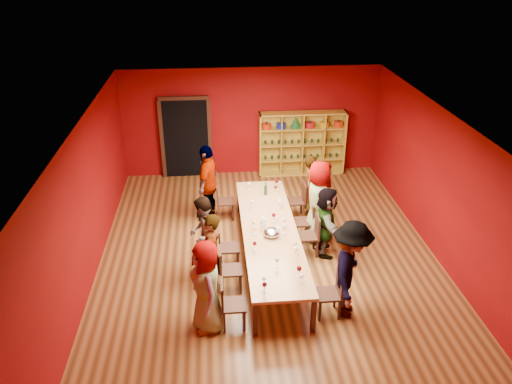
% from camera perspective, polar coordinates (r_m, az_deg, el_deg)
% --- Properties ---
extents(room_shell, '(7.10, 9.10, 3.04)m').
position_cam_1_polar(room_shell, '(9.71, 1.63, -0.48)').
color(room_shell, '#593317').
rests_on(room_shell, ground).
extents(tasting_table, '(1.10, 4.50, 0.75)m').
position_cam_1_polar(tasting_table, '(10.10, 1.57, -4.52)').
color(tasting_table, '#AD7948').
rests_on(tasting_table, ground).
extents(doorway, '(1.40, 0.17, 2.30)m').
position_cam_1_polar(doorway, '(13.89, -7.99, 6.16)').
color(doorway, black).
rests_on(doorway, ground).
extents(shelving_unit, '(2.40, 0.40, 1.80)m').
position_cam_1_polar(shelving_unit, '(14.03, 5.24, 5.91)').
color(shelving_unit, gold).
rests_on(shelving_unit, ground).
extents(chair_person_left_0, '(0.42, 0.42, 0.89)m').
position_cam_1_polar(chair_person_left_0, '(8.62, -3.12, -12.45)').
color(chair_person_left_0, black).
rests_on(chair_person_left_0, ground).
extents(person_left_0, '(0.64, 0.91, 1.69)m').
position_cam_1_polar(person_left_0, '(8.41, -5.69, -10.71)').
color(person_left_0, '#567AB2').
rests_on(person_left_0, ground).
extents(chair_person_left_1, '(0.42, 0.42, 0.89)m').
position_cam_1_polar(chair_person_left_1, '(9.43, -3.38, -8.60)').
color(chair_person_left_1, black).
rests_on(chair_person_left_1, ground).
extents(person_left_1, '(0.54, 0.66, 1.62)m').
position_cam_1_polar(person_left_1, '(9.25, -5.20, -7.07)').
color(person_left_1, '#121634').
rests_on(person_left_1, ground).
extents(chair_person_left_2, '(0.42, 0.42, 0.89)m').
position_cam_1_polar(chair_person_left_2, '(10.06, -3.55, -6.08)').
color(chair_person_left_2, black).
rests_on(chair_person_left_2, ground).
extents(person_left_2, '(0.58, 0.83, 1.56)m').
position_cam_1_polar(person_left_2, '(9.91, -6.07, -4.79)').
color(person_left_2, '#131934').
rests_on(person_left_2, ground).
extents(chair_person_left_4, '(0.42, 0.42, 0.89)m').
position_cam_1_polar(chair_person_left_4, '(11.79, -3.90, -0.83)').
color(chair_person_left_4, black).
rests_on(chair_person_left_4, ground).
extents(person_left_4, '(0.81, 1.19, 1.87)m').
position_cam_1_polar(person_left_4, '(11.60, -5.51, 1.02)').
color(person_left_4, '#5D8EBF').
rests_on(person_left_4, ground).
extents(chair_person_right_0, '(0.42, 0.42, 0.89)m').
position_cam_1_polar(chair_person_right_0, '(8.95, 8.79, -11.10)').
color(chair_person_right_0, black).
rests_on(chair_person_right_0, ground).
extents(person_right_0, '(0.88, 1.29, 1.84)m').
position_cam_1_polar(person_right_0, '(8.76, 10.74, -8.74)').
color(person_right_0, '#525257').
rests_on(person_right_0, ground).
extents(chair_person_right_2, '(0.42, 0.42, 0.89)m').
position_cam_1_polar(chair_person_right_2, '(10.50, 6.40, -4.69)').
color(chair_person_right_2, black).
rests_on(chair_person_right_2, ground).
extents(person_right_2, '(0.49, 1.43, 1.52)m').
position_cam_1_polar(person_right_2, '(10.42, 8.03, -3.35)').
color(person_right_2, silver).
rests_on(person_right_2, ground).
extents(chair_person_right_3, '(0.42, 0.42, 0.89)m').
position_cam_1_polar(chair_person_right_3, '(11.00, 5.81, -3.10)').
color(chair_person_right_3, black).
rests_on(chair_person_right_3, ground).
extents(person_right_3, '(0.53, 0.92, 1.85)m').
position_cam_1_polar(person_right_3, '(10.84, 7.20, -1.06)').
color(person_right_3, '#141839').
rests_on(person_right_3, ground).
extents(chair_person_right_4, '(0.42, 0.42, 0.89)m').
position_cam_1_polar(chair_person_right_4, '(11.84, 4.96, -0.75)').
color(chair_person_right_4, black).
rests_on(chair_person_right_4, ground).
extents(person_right_4, '(0.60, 0.69, 1.58)m').
position_cam_1_polar(person_right_4, '(11.76, 6.36, 0.58)').
color(person_right_4, '#141A39').
rests_on(person_right_4, ground).
extents(wine_glass_0, '(0.09, 0.09, 0.22)m').
position_cam_1_polar(wine_glass_0, '(9.19, 4.54, -6.55)').
color(wine_glass_0, white).
rests_on(wine_glass_0, tasting_table).
extents(wine_glass_1, '(0.09, 0.09, 0.21)m').
position_cam_1_polar(wine_glass_1, '(10.84, 2.71, -1.00)').
color(wine_glass_1, white).
rests_on(wine_glass_1, tasting_table).
extents(wine_glass_2, '(0.07, 0.07, 0.18)m').
position_cam_1_polar(wine_glass_2, '(10.80, 2.74, -1.25)').
color(wine_glass_2, white).
rests_on(wine_glass_2, tasting_table).
extents(wine_glass_3, '(0.07, 0.07, 0.18)m').
position_cam_1_polar(wine_glass_3, '(11.63, -0.82, 0.93)').
color(wine_glass_3, white).
rests_on(wine_glass_3, tasting_table).
extents(wine_glass_4, '(0.08, 0.08, 0.20)m').
position_cam_1_polar(wine_glass_4, '(8.90, 2.39, -7.80)').
color(wine_glass_4, white).
rests_on(wine_glass_4, tasting_table).
extents(wine_glass_5, '(0.07, 0.07, 0.18)m').
position_cam_1_polar(wine_glass_5, '(8.48, 0.92, -9.89)').
color(wine_glass_5, white).
rests_on(wine_glass_5, tasting_table).
extents(wine_glass_6, '(0.08, 0.08, 0.20)m').
position_cam_1_polar(wine_glass_6, '(10.01, -0.25, -3.53)').
color(wine_glass_6, white).
rests_on(wine_glass_6, tasting_table).
extents(wine_glass_7, '(0.08, 0.08, 0.20)m').
position_cam_1_polar(wine_glass_7, '(8.32, 0.99, -10.57)').
color(wine_glass_7, white).
rests_on(wine_glass_7, tasting_table).
extents(wine_glass_8, '(0.09, 0.09, 0.22)m').
position_cam_1_polar(wine_glass_8, '(11.69, 2.35, 1.20)').
color(wine_glass_8, white).
rests_on(wine_glass_8, tasting_table).
extents(wine_glass_9, '(0.08, 0.08, 0.19)m').
position_cam_1_polar(wine_glass_9, '(9.36, -0.15, -5.94)').
color(wine_glass_9, white).
rests_on(wine_glass_9, tasting_table).
extents(wine_glass_10, '(0.07, 0.07, 0.18)m').
position_cam_1_polar(wine_glass_10, '(11.47, 2.25, 0.52)').
color(wine_glass_10, white).
rests_on(wine_glass_10, tasting_table).
extents(wine_glass_11, '(0.08, 0.08, 0.20)m').
position_cam_1_polar(wine_glass_11, '(10.27, 2.03, -2.70)').
color(wine_glass_11, white).
rests_on(wine_glass_11, tasting_table).
extents(wine_glass_12, '(0.09, 0.09, 0.22)m').
position_cam_1_polar(wine_glass_12, '(9.88, 3.21, -3.94)').
color(wine_glass_12, white).
rests_on(wine_glass_12, tasting_table).
extents(wine_glass_13, '(0.09, 0.09, 0.22)m').
position_cam_1_polar(wine_glass_13, '(8.68, 4.95, -8.77)').
color(wine_glass_13, white).
rests_on(wine_glass_13, tasting_table).
extents(wine_glass_14, '(0.07, 0.07, 0.18)m').
position_cam_1_polar(wine_glass_14, '(9.84, -0.11, -4.20)').
color(wine_glass_14, white).
rests_on(wine_glass_14, tasting_table).
extents(wine_glass_15, '(0.09, 0.09, 0.22)m').
position_cam_1_polar(wine_glass_15, '(10.74, -0.45, -1.19)').
color(wine_glass_15, white).
rests_on(wine_glass_15, tasting_table).
extents(wine_glass_16, '(0.07, 0.07, 0.18)m').
position_cam_1_polar(wine_glass_16, '(8.55, 5.21, -9.62)').
color(wine_glass_16, white).
rests_on(wine_glass_16, tasting_table).
extents(wine_glass_17, '(0.08, 0.08, 0.20)m').
position_cam_1_polar(wine_glass_17, '(10.10, 3.26, -3.28)').
color(wine_glass_17, white).
rests_on(wine_glass_17, tasting_table).
extents(wine_glass_18, '(0.08, 0.08, 0.21)m').
position_cam_1_polar(wine_glass_18, '(9.35, 4.44, -5.96)').
color(wine_glass_18, white).
rests_on(wine_glass_18, tasting_table).
extents(spittoon_bowl, '(0.33, 0.33, 0.18)m').
position_cam_1_polar(spittoon_bowl, '(9.81, 1.79, -4.67)').
color(spittoon_bowl, '#B7B9BE').
rests_on(spittoon_bowl, tasting_table).
extents(carafe_a, '(0.14, 0.14, 0.28)m').
position_cam_1_polar(carafe_a, '(10.01, 0.80, -3.64)').
color(carafe_a, white).
rests_on(carafe_a, tasting_table).
extents(carafe_b, '(0.10, 0.10, 0.23)m').
position_cam_1_polar(carafe_b, '(9.79, 2.58, -4.60)').
color(carafe_b, white).
rests_on(carafe_b, tasting_table).
extents(wine_bottle, '(0.09, 0.09, 0.31)m').
position_cam_1_polar(wine_bottle, '(11.37, 1.10, 0.24)').
color(wine_bottle, '#153C1A').
rests_on(wine_bottle, tasting_table).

